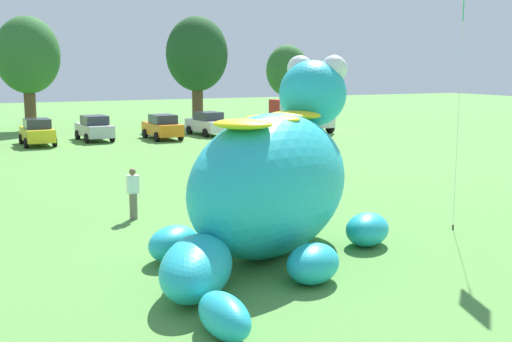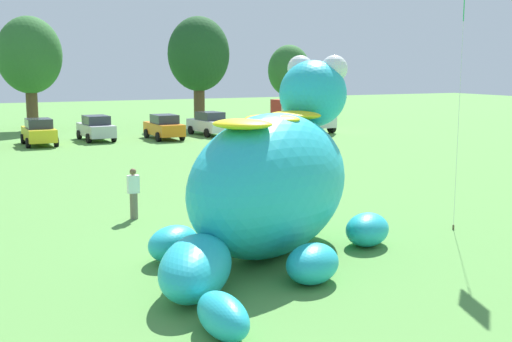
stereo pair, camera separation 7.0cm
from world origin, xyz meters
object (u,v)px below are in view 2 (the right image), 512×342
at_px(car_yellow, 39,132).
at_px(box_truck, 303,111).
at_px(car_silver, 96,128).
at_px(spectator_by_cars, 134,194).
at_px(giant_inflatable_creature, 272,182).
at_px(car_white, 209,124).
at_px(car_orange, 164,127).
at_px(spectator_mid_field, 308,144).

xyz_separation_m(car_yellow, box_truck, (19.93, 0.83, 0.74)).
distance_m(car_silver, spectator_by_cars, 24.29).
bearing_deg(giant_inflatable_creature, car_white, 71.69).
relative_size(car_silver, box_truck, 0.64).
bearing_deg(car_yellow, spectator_by_cars, -89.89).
bearing_deg(car_silver, car_yellow, -163.93).
bearing_deg(car_orange, car_white, 16.77).
bearing_deg(spectator_by_cars, car_white, 63.17).
distance_m(car_yellow, car_white, 12.21).
height_order(giant_inflatable_creature, spectator_mid_field, giant_inflatable_creature).
relative_size(car_yellow, spectator_by_cars, 2.41).
xyz_separation_m(spectator_mid_field, spectator_by_cars, (-12.27, -9.66, 0.00)).
bearing_deg(spectator_mid_field, giant_inflatable_creature, -123.06).
relative_size(giant_inflatable_creature, car_white, 2.19).
distance_m(car_white, spectator_mid_field, 14.30).
height_order(car_silver, car_white, same).
xyz_separation_m(car_orange, spectator_by_cars, (-8.29, -22.81, -0.01)).
bearing_deg(car_silver, car_orange, -14.81).
distance_m(car_yellow, car_silver, 4.04).
height_order(car_yellow, car_orange, same).
height_order(giant_inflatable_creature, car_orange, giant_inflatable_creature).
bearing_deg(giant_inflatable_creature, car_yellow, 94.80).
distance_m(car_orange, car_white, 4.00).
distance_m(car_orange, box_truck, 11.66).
height_order(car_yellow, spectator_by_cars, car_yellow).
bearing_deg(car_yellow, car_white, 5.14).
bearing_deg(car_orange, car_silver, 165.19).
xyz_separation_m(giant_inflatable_creature, car_orange, (5.95, 28.39, -1.11)).
height_order(giant_inflatable_creature, car_yellow, giant_inflatable_creature).
bearing_deg(spectator_mid_field, car_white, 90.60).
relative_size(giant_inflatable_creature, spectator_mid_field, 5.47).
bearing_deg(box_truck, car_orange, -175.59).
bearing_deg(car_white, car_orange, -163.23).
relative_size(car_orange, spectator_mid_field, 2.42).
xyz_separation_m(car_yellow, car_orange, (8.34, -0.06, 0.00)).
bearing_deg(giant_inflatable_creature, spectator_by_cars, 112.79).
bearing_deg(spectator_by_cars, car_yellow, 90.11).
bearing_deg(car_silver, car_white, -0.17).
distance_m(giant_inflatable_creature, spectator_mid_field, 18.23).
bearing_deg(spectator_by_cars, car_orange, 70.01).
xyz_separation_m(car_silver, spectator_by_cars, (-3.84, -23.98, -0.01)).
bearing_deg(car_yellow, car_orange, -0.41).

